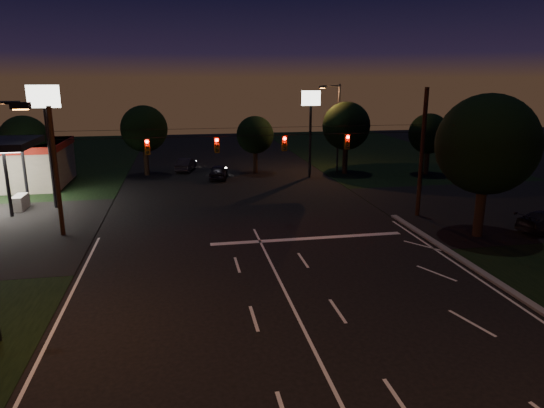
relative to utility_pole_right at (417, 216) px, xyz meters
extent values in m
plane|color=black|center=(-12.00, -15.00, 0.00)|extent=(140.00, 140.00, 0.00)
cube|color=black|center=(8.00, 1.00, 0.00)|extent=(20.00, 16.00, 0.02)
cube|color=silver|center=(-9.00, -3.50, 0.01)|extent=(12.00, 0.50, 0.01)
cylinder|color=black|center=(0.00, 0.00, 0.00)|extent=(0.30, 0.30, 9.00)
cylinder|color=black|center=(-24.00, 0.00, 0.00)|extent=(0.28, 0.28, 8.00)
cylinder|color=black|center=(-12.00, 0.00, 6.00)|extent=(24.00, 0.03, 0.03)
cylinder|color=black|center=(-12.00, 0.00, 6.50)|extent=(24.00, 0.02, 0.02)
cube|color=#3F3307|center=(-18.50, 0.00, 5.45)|extent=(0.32, 0.26, 1.00)
sphere|color=#FF0705|center=(-18.50, -0.16, 5.78)|extent=(0.22, 0.22, 0.22)
sphere|color=black|center=(-18.50, -0.16, 5.45)|extent=(0.20, 0.20, 0.20)
sphere|color=black|center=(-18.50, -0.16, 5.12)|extent=(0.20, 0.20, 0.20)
cube|color=#3F3307|center=(-14.20, 0.00, 5.45)|extent=(0.32, 0.26, 1.00)
sphere|color=#FF0705|center=(-14.20, -0.16, 5.78)|extent=(0.22, 0.22, 0.22)
sphere|color=black|center=(-14.20, -0.16, 5.45)|extent=(0.20, 0.20, 0.20)
sphere|color=black|center=(-14.20, -0.16, 5.12)|extent=(0.20, 0.20, 0.20)
cube|color=#3F3307|center=(-9.80, 0.00, 5.45)|extent=(0.32, 0.26, 1.00)
sphere|color=#FF0705|center=(-9.80, -0.16, 5.78)|extent=(0.22, 0.22, 0.22)
sphere|color=black|center=(-9.80, -0.16, 5.45)|extent=(0.20, 0.20, 0.20)
sphere|color=black|center=(-9.80, -0.16, 5.12)|extent=(0.20, 0.20, 0.20)
cube|color=#3F3307|center=(-5.50, 0.00, 5.45)|extent=(0.32, 0.26, 1.00)
sphere|color=#FF0705|center=(-5.50, -0.16, 5.78)|extent=(0.22, 0.22, 0.22)
sphere|color=black|center=(-5.50, -0.16, 5.45)|extent=(0.20, 0.20, 0.20)
sphere|color=black|center=(-5.50, -0.16, 5.12)|extent=(0.20, 0.20, 0.20)
cube|color=gray|center=(-28.50, 7.00, 0.55)|extent=(0.80, 2.00, 1.10)
cylinder|color=black|center=(-28.50, 5.00, 2.40)|extent=(0.24, 0.24, 4.80)
cylinder|color=black|center=(-28.50, 9.00, 2.40)|extent=(0.24, 0.24, 4.80)
cylinder|color=black|center=(-26.00, 7.00, 3.75)|extent=(0.24, 0.24, 7.50)
cube|color=white|center=(-26.00, 7.00, 8.30)|extent=(2.20, 0.30, 1.60)
cylinder|color=black|center=(-4.00, 15.00, 3.50)|extent=(0.24, 0.24, 7.00)
cube|color=white|center=(-4.00, 15.00, 7.70)|extent=(1.80, 0.30, 1.40)
cube|color=black|center=(-21.70, -13.00, 8.70)|extent=(0.60, 0.35, 0.22)
cube|color=orange|center=(-21.70, -13.00, 8.58)|extent=(0.45, 0.25, 0.04)
cylinder|color=black|center=(-0.50, 17.00, 4.50)|extent=(0.20, 0.20, 9.00)
cylinder|color=black|center=(-1.40, 17.00, 8.80)|extent=(1.80, 0.12, 0.12)
cube|color=black|center=(-2.30, 17.00, 8.70)|extent=(0.60, 0.35, 0.22)
cube|color=orange|center=(-2.30, 17.00, 8.58)|extent=(0.45, 0.25, 0.04)
cylinder|color=black|center=(1.50, -5.00, 2.00)|extent=(0.60, 0.60, 4.00)
sphere|color=black|center=(1.50, -5.00, 5.76)|extent=(6.00, 6.00, 6.00)
sphere|color=black|center=(2.10, -4.55, 5.58)|extent=(4.50, 4.50, 4.50)
sphere|color=black|center=(0.90, -4.70, 5.62)|extent=(4.20, 4.20, 4.20)
cylinder|color=black|center=(-30.00, 15.00, 1.50)|extent=(0.49, 0.49, 3.00)
sphere|color=black|center=(-30.00, 15.00, 4.32)|extent=(4.20, 4.20, 4.20)
sphere|color=black|center=(-29.58, 15.32, 4.19)|extent=(3.15, 3.15, 3.15)
sphere|color=black|center=(-30.42, 15.21, 4.23)|extent=(2.94, 2.94, 2.94)
cylinder|color=black|center=(-20.00, 19.00, 1.62)|extent=(0.52, 0.52, 3.25)
sphere|color=black|center=(-20.00, 19.00, 4.68)|extent=(4.60, 4.60, 4.60)
sphere|color=black|center=(-19.54, 19.34, 4.54)|extent=(3.45, 3.45, 3.45)
sphere|color=black|center=(-20.46, 19.23, 4.58)|extent=(3.22, 3.22, 3.22)
cylinder|color=black|center=(-9.00, 18.00, 1.38)|extent=(0.47, 0.47, 2.75)
sphere|color=black|center=(-9.00, 18.00, 3.96)|extent=(3.80, 3.80, 3.80)
sphere|color=black|center=(-8.62, 18.28, 3.85)|extent=(2.85, 2.85, 2.85)
sphere|color=black|center=(-9.38, 18.19, 3.87)|extent=(2.66, 2.66, 2.66)
cylinder|color=black|center=(0.00, 16.00, 1.70)|extent=(0.53, 0.53, 3.40)
sphere|color=black|center=(0.00, 16.00, 4.90)|extent=(4.80, 4.80, 4.80)
sphere|color=black|center=(0.48, 16.36, 4.75)|extent=(3.60, 3.60, 3.60)
sphere|color=black|center=(-0.48, 16.24, 4.79)|extent=(3.36, 3.36, 3.36)
cylinder|color=black|center=(8.00, 14.00, 1.45)|extent=(0.48, 0.48, 2.90)
sphere|color=black|center=(8.00, 14.00, 4.18)|extent=(4.00, 4.00, 4.00)
sphere|color=black|center=(8.40, 14.30, 4.06)|extent=(3.00, 3.00, 3.00)
sphere|color=black|center=(7.60, 14.20, 4.09)|extent=(2.80, 2.80, 2.80)
imported|color=black|center=(-13.00, 15.74, 0.69)|extent=(2.27, 4.29, 1.39)
imported|color=black|center=(-16.05, 20.56, 0.67)|extent=(2.39, 4.27, 1.33)
camera|label=1|loc=(-16.40, -30.94, 9.62)|focal=32.00mm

